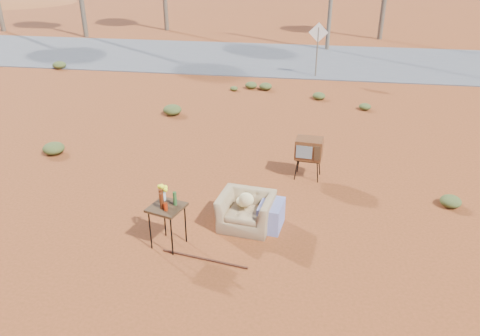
# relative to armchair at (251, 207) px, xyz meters

# --- Properties ---
(ground) EXTENTS (140.00, 140.00, 0.00)m
(ground) POSITION_rel_armchair_xyz_m (-0.43, -0.37, -0.42)
(ground) COLOR brown
(ground) RESTS_ON ground
(highway) EXTENTS (140.00, 7.00, 0.04)m
(highway) POSITION_rel_armchair_xyz_m (-0.43, 14.63, -0.40)
(highway) COLOR #565659
(highway) RESTS_ON ground
(armchair) EXTENTS (1.29, 0.79, 0.90)m
(armchair) POSITION_rel_armchair_xyz_m (0.00, 0.00, 0.00)
(armchair) COLOR #957851
(armchair) RESTS_ON ground
(tv_unit) EXTENTS (0.66, 0.55, 0.98)m
(tv_unit) POSITION_rel_armchair_xyz_m (1.04, 2.31, 0.31)
(tv_unit) COLOR black
(tv_unit) RESTS_ON ground
(side_table) EXTENTS (0.71, 0.71, 1.15)m
(side_table) POSITION_rel_armchair_xyz_m (-1.43, -0.84, 0.43)
(side_table) COLOR #3B2915
(side_table) RESTS_ON ground
(rusty_bar) EXTENTS (1.60, 0.31, 0.04)m
(rusty_bar) POSITION_rel_armchair_xyz_m (-0.65, -1.22, -0.40)
(rusty_bar) COLOR #4B2114
(rusty_bar) RESTS_ON ground
(road_sign) EXTENTS (0.78, 0.06, 2.19)m
(road_sign) POSITION_rel_armchair_xyz_m (1.07, 11.63, 1.08)
(road_sign) COLOR brown
(road_sign) RESTS_ON ground
(scrub_patch) EXTENTS (17.49, 8.07, 0.33)m
(scrub_patch) POSITION_rel_armchair_xyz_m (-1.25, 4.04, -0.28)
(scrub_patch) COLOR #475525
(scrub_patch) RESTS_ON ground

